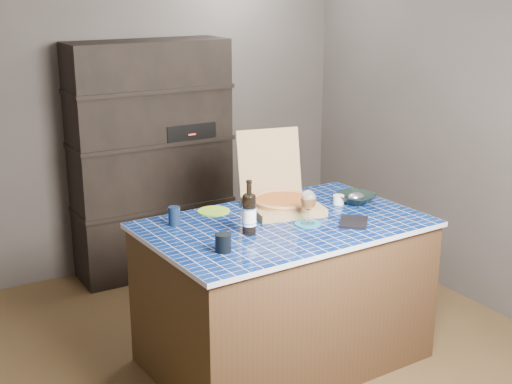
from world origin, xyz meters
TOP-DOWN VIEW (x-y plane):
  - room at (0.00, 0.00)m, footprint 3.50×3.50m
  - shelving_unit at (0.00, 1.53)m, footprint 1.20×0.41m
  - kitchen_island at (0.13, -0.16)m, footprint 1.65×1.09m
  - pizza_box at (0.25, 0.06)m, footprint 0.50×0.57m
  - mead_bottle at (-0.14, -0.22)m, footprint 0.08×0.08m
  - teal_trivet at (0.22, -0.26)m, footprint 0.15×0.15m
  - wine_glass at (0.22, -0.26)m, footprint 0.09×0.09m
  - tumbler at (-0.39, -0.38)m, footprint 0.08×0.08m
  - dvd_case at (0.46, -0.38)m, footprint 0.25×0.26m
  - bowl at (0.72, -0.07)m, footprint 0.31×0.31m
  - foil_contents at (0.72, -0.07)m, footprint 0.11×0.09m
  - white_jar at (0.61, -0.04)m, footprint 0.07×0.07m
  - navy_cup at (-0.44, 0.12)m, footprint 0.07×0.07m
  - green_trivet at (-0.13, 0.23)m, footprint 0.20×0.20m

SIDE VIEW (x-z plane):
  - kitchen_island at x=0.13m, z-range 0.00..0.88m
  - green_trivet at x=-0.13m, z-range 0.88..0.89m
  - teal_trivet at x=0.22m, z-range 0.88..0.89m
  - dvd_case at x=0.46m, z-range 0.88..0.90m
  - shelving_unit at x=0.00m, z-range 0.00..1.80m
  - white_jar at x=0.61m, z-range 0.88..0.94m
  - bowl at x=0.72m, z-range 0.88..0.94m
  - foil_contents at x=0.72m, z-range 0.89..0.94m
  - tumbler at x=-0.39m, z-range 0.88..0.97m
  - navy_cup at x=-0.44m, z-range 0.88..0.99m
  - pizza_box at x=0.25m, z-range 0.72..1.17m
  - mead_bottle at x=-0.14m, z-range 0.85..1.15m
  - wine_glass at x=0.22m, z-range 0.92..1.12m
  - room at x=0.00m, z-range -0.50..3.00m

